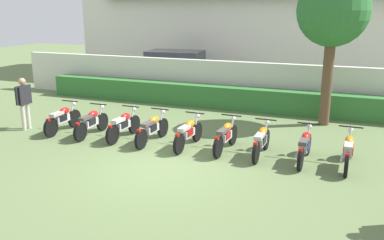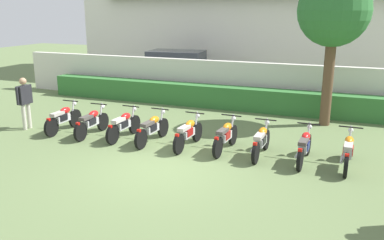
{
  "view_description": "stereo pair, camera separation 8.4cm",
  "coord_description": "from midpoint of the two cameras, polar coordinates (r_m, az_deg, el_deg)",
  "views": [
    {
      "loc": [
        4.31,
        -8.88,
        3.93
      ],
      "look_at": [
        0.0,
        2.1,
        0.74
      ],
      "focal_mm": 38.74,
      "sensor_mm": 36.0,
      "label": 1
    },
    {
      "loc": [
        4.39,
        -8.85,
        3.93
      ],
      "look_at": [
        0.0,
        2.1,
        0.74
      ],
      "focal_mm": 38.74,
      "sensor_mm": 36.0,
      "label": 2
    }
  ],
  "objects": [
    {
      "name": "motorcycle_in_row_1",
      "position": [
        13.48,
        -13.88,
        -0.3
      ],
      "size": [
        0.6,
        1.83,
        0.95
      ],
      "rotation": [
        0.0,
        0.0,
        1.59
      ],
      "color": "black",
      "rests_on": "ground"
    },
    {
      "name": "motorcycle_in_row_8",
      "position": [
        11.21,
        20.5,
        -3.96
      ],
      "size": [
        0.6,
        1.93,
        0.96
      ],
      "rotation": [
        0.0,
        0.0,
        1.55
      ],
      "color": "black",
      "rests_on": "ground"
    },
    {
      "name": "motorcycle_in_row_4",
      "position": [
        12.0,
        -0.73,
        -1.77
      ],
      "size": [
        0.6,
        1.86,
        0.95
      ],
      "rotation": [
        0.0,
        0.0,
        1.52
      ],
      "color": "black",
      "rests_on": "ground"
    },
    {
      "name": "tree_near_inspector",
      "position": [
        14.68,
        18.68,
        13.87
      ],
      "size": [
        2.37,
        2.37,
        5.05
      ],
      "color": "brown",
      "rests_on": "ground"
    },
    {
      "name": "motorcycle_in_row_2",
      "position": [
        12.96,
        -9.62,
        -0.67
      ],
      "size": [
        0.6,
        1.84,
        0.96
      ],
      "rotation": [
        0.0,
        0.0,
        1.53
      ],
      "color": "black",
      "rests_on": "ground"
    },
    {
      "name": "ground",
      "position": [
        10.63,
        -4.4,
        -6.62
      ],
      "size": [
        60.0,
        60.0,
        0.0
      ],
      "primitive_type": "plane",
      "color": "#607547"
    },
    {
      "name": "compound_wall",
      "position": [
        17.26,
        6.53,
        4.97
      ],
      "size": [
        21.34,
        0.3,
        1.83
      ],
      "primitive_type": "cube",
      "color": "silver",
      "rests_on": "ground"
    },
    {
      "name": "motorcycle_in_row_6",
      "position": [
        11.45,
        9.31,
        -2.83
      ],
      "size": [
        0.6,
        1.81,
        0.95
      ],
      "rotation": [
        0.0,
        0.0,
        1.56
      ],
      "color": "black",
      "rests_on": "ground"
    },
    {
      "name": "parked_car",
      "position": [
        20.91,
        -2.04,
        6.89
      ],
      "size": [
        4.65,
        2.41,
        1.89
      ],
      "rotation": [
        0.0,
        0.0,
        0.09
      ],
      "color": "silver",
      "rests_on": "ground"
    },
    {
      "name": "building",
      "position": [
        24.93,
        11.84,
        15.82
      ],
      "size": [
        22.46,
        6.5,
        8.72
      ],
      "color": "white",
      "rests_on": "ground"
    },
    {
      "name": "hedge_row",
      "position": [
        16.68,
        5.85,
        3.0
      ],
      "size": [
        17.07,
        0.7,
        0.89
      ],
      "primitive_type": "cube",
      "color": "#337033",
      "rests_on": "ground"
    },
    {
      "name": "motorcycle_in_row_7",
      "position": [
        11.25,
        15.05,
        -3.48
      ],
      "size": [
        0.6,
        1.88,
        0.95
      ],
      "rotation": [
        0.0,
        0.0,
        1.54
      ],
      "color": "black",
      "rests_on": "ground"
    },
    {
      "name": "motorcycle_in_row_3",
      "position": [
        12.48,
        -5.71,
        -1.16
      ],
      "size": [
        0.6,
        1.92,
        0.95
      ],
      "rotation": [
        0.0,
        0.0,
        1.52
      ],
      "color": "black",
      "rests_on": "ground"
    },
    {
      "name": "inspector_person",
      "position": [
        14.77,
        -22.3,
        2.7
      ],
      "size": [
        0.23,
        0.69,
        1.74
      ],
      "color": "beige",
      "rests_on": "ground"
    },
    {
      "name": "motorcycle_in_row_5",
      "position": [
        11.72,
        4.45,
        -2.2
      ],
      "size": [
        0.6,
        1.85,
        0.96
      ],
      "rotation": [
        0.0,
        0.0,
        1.52
      ],
      "color": "black",
      "rests_on": "ground"
    },
    {
      "name": "motorcycle_in_row_0",
      "position": [
        14.16,
        -17.56,
        0.19
      ],
      "size": [
        0.6,
        1.83,
        0.96
      ],
      "rotation": [
        0.0,
        0.0,
        1.58
      ],
      "color": "black",
      "rests_on": "ground"
    }
  ]
}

